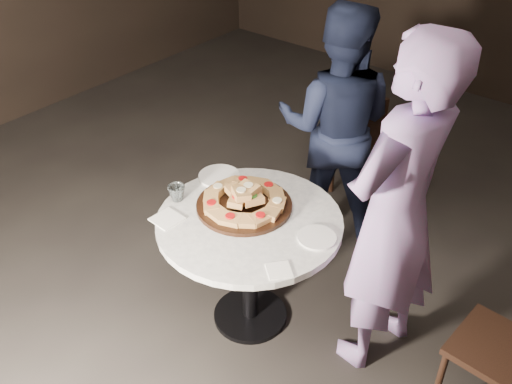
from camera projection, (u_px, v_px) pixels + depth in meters
floor at (241, 308)px, 3.18m from camera, size 7.00×7.00×0.00m
table at (250, 239)px, 2.81m from camera, size 0.95×0.95×0.68m
serving_board at (244, 205)px, 2.81m from camera, size 0.54×0.54×0.02m
focaccia_pile at (244, 198)px, 2.79m from camera, size 0.42×0.42×0.11m
plate_left at (219, 176)px, 3.03m from camera, size 0.27×0.27×0.01m
plate_right at (317, 237)px, 2.62m from camera, size 0.20×0.20×0.01m
water_glass at (177, 193)px, 2.85m from camera, size 0.10×0.10×0.08m
napkin_near at (167, 219)px, 2.73m from camera, size 0.14×0.14×0.01m
napkin_far at (279, 270)px, 2.44m from camera, size 0.15×0.15×0.01m
chair_far at (364, 135)px, 3.78m from camera, size 0.44×0.45×0.86m
diner_navy at (336, 125)px, 3.38m from camera, size 0.89×0.81×1.48m
diner_teal at (395, 215)px, 2.49m from camera, size 0.50×0.67×1.69m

